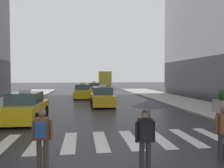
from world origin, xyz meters
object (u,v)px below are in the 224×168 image
object	(u,v)px
taxi_lead	(26,108)
pedestrian_plain_coat	(223,129)
taxi_third	(82,92)
taxi_fourth	(94,89)
taxi_second	(102,97)
pedestrian_with_umbrella	(148,115)
pedestrian_with_backpack	(42,134)
box_truck	(104,80)

from	to	relation	value
taxi_lead	pedestrian_plain_coat	world-z (taller)	taxi_lead
taxi_third	taxi_fourth	world-z (taller)	same
taxi_fourth	pedestrian_plain_coat	bearing A→B (deg)	-83.87
taxi_second	pedestrian_with_umbrella	xyz separation A→B (m)	(0.05, -13.18, 0.79)
taxi_second	pedestrian_with_backpack	size ratio (longest dim) A/B	2.75
taxi_third	pedestrian_with_backpack	size ratio (longest dim) A/B	2.76
taxi_lead	taxi_fourth	world-z (taller)	same
box_truck	pedestrian_with_umbrella	bearing A→B (deg)	-93.75
taxi_lead	pedestrian_plain_coat	distance (m)	10.23
taxi_second	taxi_fourth	size ratio (longest dim) A/B	0.99
taxi_fourth	taxi_second	bearing A→B (deg)	-89.58
taxi_second	pedestrian_plain_coat	size ratio (longest dim) A/B	2.75
taxi_lead	box_truck	distance (m)	29.76
taxi_lead	pedestrian_with_umbrella	xyz separation A→B (m)	(4.96, -7.46, 0.79)
pedestrian_plain_coat	taxi_third	bearing A→B (deg)	102.45
taxi_third	box_truck	world-z (taller)	box_truck
pedestrian_with_umbrella	pedestrian_plain_coat	distance (m)	2.62
taxi_fourth	pedestrian_with_umbrella	distance (m)	25.18
taxi_lead	taxi_third	distance (m)	12.70
pedestrian_with_umbrella	taxi_lead	bearing A→B (deg)	123.63
taxi_lead	taxi_fourth	size ratio (longest dim) A/B	1.00
taxi_fourth	pedestrian_with_umbrella	size ratio (longest dim) A/B	2.36
box_truck	pedestrian_plain_coat	size ratio (longest dim) A/B	4.61
taxi_second	pedestrian_with_umbrella	bearing A→B (deg)	-89.78
taxi_second	box_truck	size ratio (longest dim) A/B	0.60
box_truck	pedestrian_with_umbrella	size ratio (longest dim) A/B	3.92
taxi_second	box_truck	xyz separation A→B (m)	(2.43, 23.10, 1.13)
taxi_second	pedestrian_with_backpack	bearing A→B (deg)	-102.35
pedestrian_with_umbrella	pedestrian_with_backpack	world-z (taller)	pedestrian_with_umbrella
taxi_lead	taxi_second	distance (m)	7.54
taxi_second	pedestrian_with_umbrella	distance (m)	13.20
taxi_lead	pedestrian_with_backpack	world-z (taller)	taxi_lead
pedestrian_with_umbrella	pedestrian_with_backpack	distance (m)	2.92
taxi_third	pedestrian_with_backpack	xyz separation A→B (m)	(-1.09, -19.24, 0.25)
taxi_second	pedestrian_with_backpack	distance (m)	12.98
taxi_lead	pedestrian_with_backpack	size ratio (longest dim) A/B	2.78
box_truck	pedestrian_plain_coat	distance (m)	35.81
taxi_third	box_truck	bearing A→B (deg)	76.00
taxi_second	taxi_third	size ratio (longest dim) A/B	1.00
taxi_second	pedestrian_with_backpack	xyz separation A→B (m)	(-2.78, -12.68, 0.25)
pedestrian_with_umbrella	taxi_third	bearing A→B (deg)	95.04
taxi_second	taxi_lead	bearing A→B (deg)	-130.62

